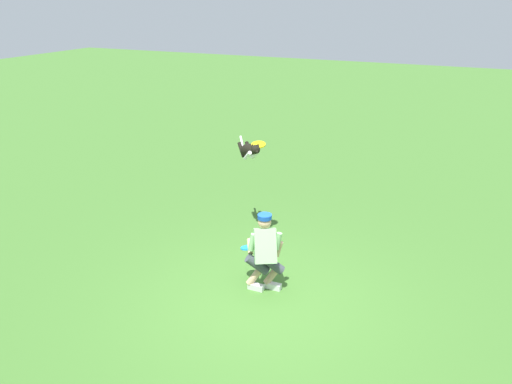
# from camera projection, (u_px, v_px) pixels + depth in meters

# --- Properties ---
(ground_plane) EXTENTS (60.00, 60.00, 0.00)m
(ground_plane) POSITION_uv_depth(u_px,v_px,m) (263.00, 303.00, 7.71)
(ground_plane) COLOR #3B6929
(person) EXTENTS (0.71, 0.53, 1.29)m
(person) POSITION_uv_depth(u_px,v_px,m) (265.00, 251.00, 7.82)
(person) COLOR silver
(person) RESTS_ON ground_plane
(dog) EXTENTS (0.78, 0.83, 0.47)m
(dog) POSITION_uv_depth(u_px,v_px,m) (249.00, 151.00, 9.46)
(dog) COLOR black
(frisbee_flying) EXTENTS (0.37, 0.36, 0.10)m
(frisbee_flying) POSITION_uv_depth(u_px,v_px,m) (258.00, 145.00, 9.16)
(frisbee_flying) COLOR yellow
(frisbee_held) EXTENTS (0.27, 0.27, 0.10)m
(frisbee_held) POSITION_uv_depth(u_px,v_px,m) (248.00, 247.00, 8.12)
(frisbee_held) COLOR #1B90E9
(frisbee_held) RESTS_ON person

